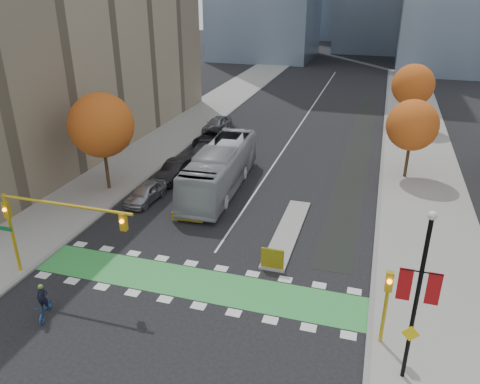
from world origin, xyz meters
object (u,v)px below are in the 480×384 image
Objects in this scene: parked_car_a at (146,193)px; parked_car_e at (217,124)px; traffic_signal_west at (45,219)px; bus at (220,168)px; parked_car_b at (175,170)px; banner_lamppost at (418,293)px; tree_west at (101,125)px; hazard_board at (272,258)px; parked_car_c at (201,154)px; tree_east_near at (412,125)px; tree_east_far at (413,85)px; traffic_signal_east at (387,297)px; cyclist at (45,306)px; parked_car_d at (213,138)px.

parked_car_e is at bearing 96.80° from parked_car_a.
traffic_signal_west is 0.63× the size of bus.
banner_lamppost is at bearing -41.01° from parked_car_b.
tree_west is 0.61× the size of bus.
hazard_board is 0.28× the size of parked_car_b.
hazard_board is 16.39m from parked_car_b.
traffic_signal_west is 1.69× the size of parked_car_c.
tree_east_far is at bearing 88.21° from tree_east_near.
banner_lamppost is 26.71m from parked_car_b.
tree_east_near is at bearing 1.02° from parked_car_c.
parked_car_a is at bearing -90.77° from parked_car_b.
parked_car_a is at bearing 148.46° from traffic_signal_east.
banner_lamppost reaches higher than parked_car_e.
hazard_board is 0.17× the size of banner_lamppost.
parked_car_c is at bearing 60.83° from tree_west.
parked_car_c is (0.50, 5.00, -0.09)m from parked_car_b.
parked_car_b is at bearing -162.40° from tree_east_near.
traffic_signal_east is 0.81× the size of parked_car_c.
cyclist is at bearing -169.79° from traffic_signal_east.
hazard_board is at bearing -25.99° from tree_west.
parked_car_b is (0.31, 5.00, 0.06)m from parked_car_a.
tree_east_far reaches higher than bus.
traffic_signal_west is 1.72× the size of parked_car_e.
parked_car_c is at bearing 121.79° from bus.
parked_car_c is at bearing 87.76° from traffic_signal_west.
hazard_board is at bearing -114.20° from tree_east_near.
tree_east_near is 0.83× the size of traffic_signal_west.
traffic_signal_west is at bearing 97.71° from cyclist.
cyclist is at bearing -125.66° from tree_east_near.
hazard_board is at bearing 21.55° from traffic_signal_west.
hazard_board is 0.28× the size of parked_car_e.
traffic_signal_west is at bearing -88.43° from parked_car_b.
tree_east_far is 40.52m from banner_lamppost.
banner_lamppost reaches higher than parked_car_b.
tree_west is 7.53m from parked_car_b.
tree_east_near is 23.06m from parked_car_e.
tree_west is 11.18m from parked_car_c.
parked_car_e is (-5.94, 15.96, -1.04)m from bus.
hazard_board is 0.20× the size of tree_east_near.
tree_east_near is 1.73× the size of traffic_signal_east.
traffic_signal_west is 31.47m from parked_car_e.
tree_west is at bearing -101.12° from parked_car_d.
bus is at bearing -154.44° from tree_east_near.
bus is at bearing 129.92° from banner_lamppost.
hazard_board is 0.31× the size of parked_car_a.
cyclist is (-17.82, -1.04, -3.94)m from banner_lamppost.
cyclist is (-16.82, -3.03, -2.06)m from traffic_signal_east.
traffic_signal_west is at bearing -110.54° from bus.
bus is (4.93, 15.34, -2.15)m from traffic_signal_west.
parked_car_c reaches higher than hazard_board.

